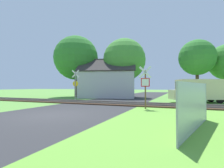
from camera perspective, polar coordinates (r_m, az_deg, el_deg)
The scene contains 12 objects.
ground_plane at distance 10.23m, azimuth -19.58°, elevation -9.55°, with size 160.00×160.00×0.00m, color #5B933D.
road_asphalt at distance 11.79m, azimuth -13.04°, elevation -8.40°, with size 6.99×80.00×0.01m, color #2D2D30.
grass_verge at distance 5.79m, azimuth 19.89°, elevation -16.38°, with size 6.00×20.00×0.01m, color #64A237.
rail_track at distance 15.91m, azimuth -3.04°, elevation -6.25°, with size 60.00×2.60×0.22m.
stop_sign_near at distance 12.45m, azimuth 10.83°, elevation -0.10°, with size 0.88×0.17×3.00m.
crossing_sign_far at distance 19.76m, azimuth -11.88°, elevation 0.30°, with size 0.87×0.19×3.41m.
house at distance 25.18m, azimuth -1.26°, elevation 0.16°, with size 9.12×7.82×5.60m.
tree_right at distance 24.32m, azimuth 26.02°, elevation 7.75°, with size 4.41×4.41×7.38m.
tree_left at distance 27.65m, azimuth -11.65°, elevation 8.31°, with size 6.73×6.73×9.32m.
tree_center at distance 25.88m, azimuth 4.04°, elevation 7.90°, with size 6.19×6.19×8.59m.
mail_truck at distance 18.76m, azimuth 26.37°, elevation -1.73°, with size 5.24×3.48×2.24m.
fence_panel at distance 6.99m, azimuth 25.65°, elevation -6.57°, with size 1.19×4.55×1.70m.
Camera 1 is at (6.71, -7.57, 1.56)m, focal length 28.00 mm.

